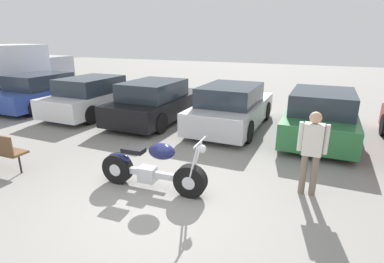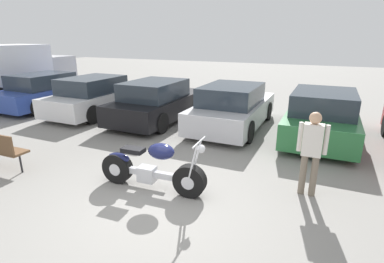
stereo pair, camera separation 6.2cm
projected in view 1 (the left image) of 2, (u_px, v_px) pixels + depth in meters
The scene contains 9 objects.
ground_plane at pixel (156, 207), 5.24m from camera, with size 60.00×60.00×0.00m, color gray.
motorcycle at pixel (152, 168), 5.75m from camera, with size 2.20×0.62×1.11m.
parked_car_blue at pixel (45, 91), 12.44m from camera, with size 1.92×4.26×1.41m.
parked_car_white at pixel (95, 96), 11.41m from camera, with size 1.92×4.26×1.41m.
parked_car_black at pixel (156, 102), 10.45m from camera, with size 1.92×4.26×1.41m.
parked_car_silver at pixel (232, 107), 9.64m from camera, with size 1.92×4.26×1.41m.
parked_car_green at pixel (321, 116), 8.65m from camera, with size 1.92×4.26×1.41m.
delivery_truck at pixel (4, 70), 13.52m from camera, with size 2.24×5.96×2.49m.
person_standing at pixel (312, 147), 5.41m from camera, with size 0.52×0.21×1.60m.
Camera 1 is at (2.44, -3.93, 2.85)m, focal length 28.00 mm.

